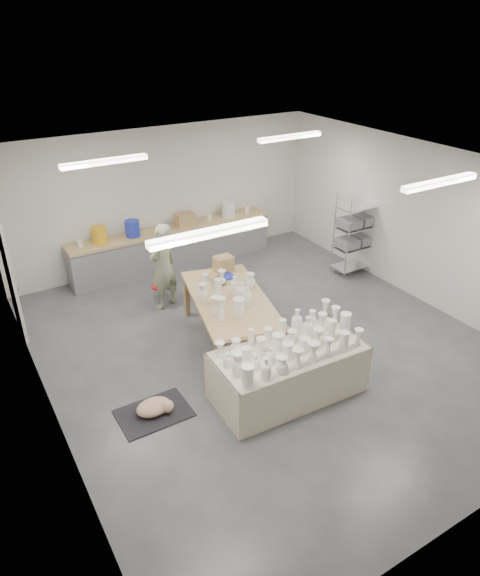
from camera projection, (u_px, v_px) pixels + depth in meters
room at (260, 232)px, 7.80m from camera, size 8.00×8.02×3.00m
back_counter at (173, 246)px, 11.30m from camera, size 4.60×0.60×1.24m
wire_shelf at (356, 232)px, 10.84m from camera, size 0.88×0.48×1.80m
drying_table at (288, 370)px, 7.43m from camera, size 2.24×1.14×1.15m
work_table at (229, 296)px, 8.47m from camera, size 1.69×2.55×1.25m
rug at (154, 413)px, 7.24m from camera, size 1.00×0.70×0.02m
cat at (155, 407)px, 7.18m from camera, size 0.52×0.39×0.21m
potter at (163, 266)px, 9.55m from camera, size 0.71×0.59×1.68m
red_stool at (160, 287)px, 10.01m from camera, size 0.35×0.35×0.33m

